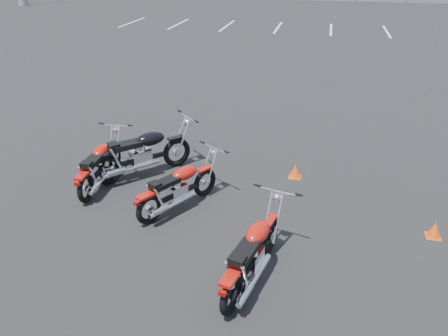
% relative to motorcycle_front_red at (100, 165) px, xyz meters
% --- Properties ---
extents(ground, '(120.00, 120.00, 0.00)m').
position_rel_motorcycle_front_red_xyz_m(ground, '(2.25, -0.64, -0.42)').
color(ground, black).
rests_on(ground, ground).
extents(motorcycle_front_red, '(0.73, 1.90, 0.93)m').
position_rel_motorcycle_front_red_xyz_m(motorcycle_front_red, '(0.00, 0.00, 0.00)').
color(motorcycle_front_red, black).
rests_on(motorcycle_front_red, ground).
extents(motorcycle_second_black, '(1.84, 1.86, 1.08)m').
position_rel_motorcycle_front_red_xyz_m(motorcycle_second_black, '(0.65, 0.56, 0.07)').
color(motorcycle_second_black, black).
rests_on(motorcycle_second_black, ground).
extents(motorcycle_third_red, '(1.29, 1.78, 0.92)m').
position_rel_motorcycle_front_red_xyz_m(motorcycle_third_red, '(1.74, -0.51, -0.00)').
color(motorcycle_third_red, black).
rests_on(motorcycle_third_red, ground).
extents(motorcycle_rear_red, '(0.87, 1.97, 0.97)m').
position_rel_motorcycle_front_red_xyz_m(motorcycle_rear_red, '(3.31, -2.06, 0.02)').
color(motorcycle_rear_red, black).
rests_on(motorcycle_rear_red, ground).
extents(training_cone_near, '(0.24, 0.24, 0.28)m').
position_rel_motorcycle_front_red_xyz_m(training_cone_near, '(3.66, 1.13, -0.28)').
color(training_cone_near, '#FF530D').
rests_on(training_cone_near, ground).
extents(training_cone_far, '(0.23, 0.23, 0.27)m').
position_rel_motorcycle_front_red_xyz_m(training_cone_far, '(5.99, -0.43, -0.29)').
color(training_cone_far, '#FF530D').
rests_on(training_cone_far, ground).
extents(parking_line_stripes, '(15.12, 4.00, 0.01)m').
position_rel_motorcycle_front_red_xyz_m(parking_line_stripes, '(-0.25, 19.36, -0.42)').
color(parking_line_stripes, silver).
rests_on(parking_line_stripes, ground).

